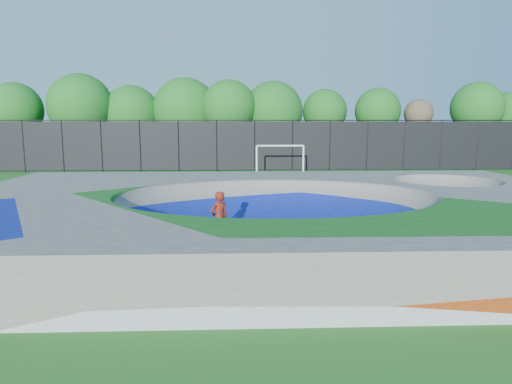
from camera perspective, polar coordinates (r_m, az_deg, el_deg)
ground at (r=15.77m, az=2.49°, el=-5.62°), size 120.00×120.00×0.00m
skate_deck at (r=15.60m, az=2.50°, el=-2.95°), size 22.00×14.00×1.50m
skater at (r=14.52m, az=-4.65°, el=-3.35°), size 0.76×0.72×1.75m
skateboard at (r=14.73m, az=-4.61°, el=-6.59°), size 0.76×0.64×0.05m
soccer_goal at (r=32.43m, az=3.03°, el=4.68°), size 3.45×0.12×2.28m
fence at (r=36.29m, az=-0.17°, el=5.94°), size 48.09×0.09×4.04m
treeline at (r=41.18m, az=-5.11°, el=10.07°), size 53.14×6.97×7.98m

